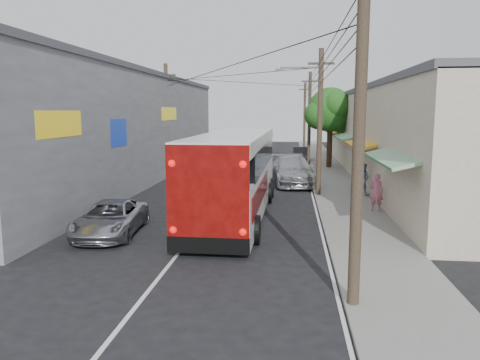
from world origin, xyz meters
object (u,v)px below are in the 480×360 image
object	(u,v)px
jeepney	(110,218)
parked_suv	(293,170)
pedestrian_near	(376,192)
parked_car_mid	(292,163)
coach_bus	(235,173)
pedestrian_far	(362,179)
parked_car_far	(301,154)

from	to	relation	value
jeepney	parked_suv	world-z (taller)	parked_suv
jeepney	pedestrian_near	distance (m)	11.83
parked_car_mid	pedestrian_near	distance (m)	15.34
jeepney	parked_suv	size ratio (longest dim) A/B	0.74
coach_bus	parked_suv	xyz separation A→B (m)	(2.60, 9.47, -1.02)
jeepney	pedestrian_far	bearing A→B (deg)	35.71
parked_suv	pedestrian_far	world-z (taller)	pedestrian_far
parked_suv	parked_car_far	bearing A→B (deg)	79.37
jeepney	parked_car_far	bearing A→B (deg)	69.49
parked_car_mid	parked_car_far	xyz separation A→B (m)	(0.80, 7.98, -0.01)
coach_bus	parked_car_far	bearing A→B (deg)	82.76
coach_bus	parked_suv	world-z (taller)	coach_bus
parked_car_far	pedestrian_near	size ratio (longest dim) A/B	2.29
jeepney	parked_car_mid	world-z (taller)	parked_car_mid
pedestrian_far	parked_car_mid	bearing A→B (deg)	-40.46
parked_car_far	pedestrian_near	xyz separation A→B (m)	(3.00, -22.84, 0.33)
parked_suv	parked_car_far	size ratio (longest dim) A/B	1.55
jeepney	pedestrian_near	world-z (taller)	pedestrian_near
parked_car_far	pedestrian_far	xyz separation A→B (m)	(3.00, -18.58, 0.34)
parked_suv	pedestrian_near	distance (m)	9.18
jeepney	pedestrian_near	size ratio (longest dim) A/B	2.63
jeepney	parked_car_far	distance (m)	28.86
jeepney	parked_suv	distance (m)	15.02
pedestrian_far	pedestrian_near	bearing A→B (deg)	119.82
parked_suv	parked_car_mid	bearing A→B (deg)	82.53
parked_suv	pedestrian_near	world-z (taller)	pedestrian_near
coach_bus	parked_car_far	xyz separation A→B (m)	(3.40, 23.95, -1.26)
pedestrian_far	jeepney	bearing A→B (deg)	70.50
parked_suv	parked_car_mid	xyz separation A→B (m)	(0.00, 6.50, -0.24)
parked_suv	parked_car_mid	distance (m)	6.51
parked_suv	pedestrian_near	size ratio (longest dim) A/B	3.56
parked_suv	pedestrian_far	bearing A→B (deg)	-54.63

